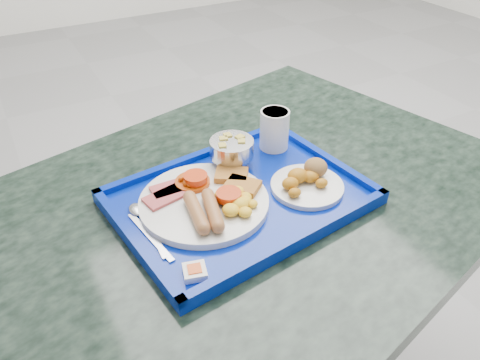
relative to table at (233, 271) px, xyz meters
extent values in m
plane|color=gray|center=(0.96, 0.97, -0.59)|extent=(6.00, 6.00, 0.00)
cylinder|color=gray|center=(0.00, 0.00, -0.20)|extent=(0.12, 0.12, 0.71)
cube|color=black|center=(0.00, 0.00, 0.18)|extent=(1.43, 1.12, 0.04)
cube|color=#031E9B|center=(0.01, -0.01, 0.21)|extent=(0.53, 0.42, 0.02)
cube|color=#031E9B|center=(-0.01, 0.16, 0.23)|extent=(0.49, 0.08, 0.01)
cube|color=#031E9B|center=(0.04, -0.18, 0.23)|extent=(0.49, 0.08, 0.01)
cube|color=#031E9B|center=(0.25, 0.02, 0.23)|extent=(0.06, 0.36, 0.01)
cube|color=#031E9B|center=(-0.22, -0.04, 0.23)|extent=(0.06, 0.36, 0.01)
cylinder|color=silver|center=(-0.06, 0.00, 0.23)|extent=(0.26, 0.26, 0.01)
cube|color=#AA4446|center=(-0.10, 0.06, 0.24)|extent=(0.09, 0.05, 0.01)
cube|color=#AA4446|center=(-0.13, 0.04, 0.24)|extent=(0.10, 0.06, 0.01)
cylinder|color=#AA3E07|center=(-0.06, 0.06, 0.24)|extent=(0.07, 0.07, 0.01)
sphere|color=#AA3E07|center=(-0.05, 0.04, 0.25)|extent=(0.01, 0.01, 0.01)
sphere|color=#AA3E07|center=(-0.08, 0.05, 0.25)|extent=(0.01, 0.01, 0.01)
sphere|color=#AA3E07|center=(-0.05, 0.08, 0.25)|extent=(0.01, 0.01, 0.01)
sphere|color=#AA3E07|center=(-0.08, 0.06, 0.25)|extent=(0.01, 0.01, 0.01)
sphere|color=#AA3E07|center=(-0.08, 0.06, 0.25)|extent=(0.01, 0.01, 0.01)
sphere|color=#AA3E07|center=(-0.07, 0.08, 0.25)|extent=(0.01, 0.01, 0.01)
sphere|color=#AA3E07|center=(-0.04, 0.07, 0.25)|extent=(0.01, 0.01, 0.01)
sphere|color=#AA3E07|center=(-0.08, 0.07, 0.25)|extent=(0.01, 0.01, 0.01)
sphere|color=#AA3E07|center=(-0.05, 0.05, 0.25)|extent=(0.01, 0.01, 0.01)
sphere|color=#AA3E07|center=(-0.08, 0.06, 0.25)|extent=(0.01, 0.01, 0.01)
sphere|color=#AA3E07|center=(-0.04, 0.08, 0.25)|extent=(0.01, 0.01, 0.01)
sphere|color=#AA3E07|center=(-0.05, 0.08, 0.25)|extent=(0.01, 0.01, 0.01)
sphere|color=#AA3E07|center=(-0.04, 0.07, 0.25)|extent=(0.01, 0.01, 0.01)
sphere|color=#AA3E07|center=(-0.05, 0.06, 0.25)|extent=(0.01, 0.01, 0.01)
sphere|color=#AA3E07|center=(-0.06, 0.08, 0.25)|extent=(0.01, 0.01, 0.01)
sphere|color=#AA3E07|center=(-0.07, 0.05, 0.25)|extent=(0.01, 0.01, 0.01)
cube|color=#B4702D|center=(0.02, 0.04, 0.24)|extent=(0.08, 0.08, 0.01)
cube|color=#B4702D|center=(0.02, 0.00, 0.24)|extent=(0.08, 0.08, 0.01)
cylinder|color=brown|center=(-0.10, -0.04, 0.25)|extent=(0.04, 0.10, 0.03)
cylinder|color=brown|center=(-0.07, -0.05, 0.25)|extent=(0.05, 0.10, 0.03)
ellipsoid|color=yellow|center=(0.01, -0.04, 0.24)|extent=(0.03, 0.03, 0.02)
ellipsoid|color=yellow|center=(-0.02, -0.01, 0.24)|extent=(0.02, 0.02, 0.01)
ellipsoid|color=yellow|center=(-0.03, -0.01, 0.24)|extent=(0.03, 0.03, 0.02)
ellipsoid|color=yellow|center=(0.00, -0.05, 0.24)|extent=(0.03, 0.03, 0.02)
ellipsoid|color=yellow|center=(-0.01, -0.06, 0.24)|extent=(0.03, 0.03, 0.02)
ellipsoid|color=yellow|center=(-0.04, -0.06, 0.24)|extent=(0.03, 0.03, 0.02)
ellipsoid|color=yellow|center=(0.00, -0.02, 0.24)|extent=(0.03, 0.03, 0.02)
ellipsoid|color=yellow|center=(0.01, -0.06, 0.24)|extent=(0.02, 0.02, 0.01)
ellipsoid|color=yellow|center=(-0.01, -0.06, 0.24)|extent=(0.03, 0.03, 0.02)
ellipsoid|color=yellow|center=(-0.02, -0.08, 0.24)|extent=(0.03, 0.03, 0.02)
cylinder|color=#B02204|center=(-0.06, 0.06, 0.25)|extent=(0.05, 0.05, 0.01)
cylinder|color=#B02204|center=(-0.02, -0.03, 0.25)|extent=(0.05, 0.05, 0.01)
cylinder|color=silver|center=(0.15, -0.05, 0.22)|extent=(0.15, 0.15, 0.01)
ellipsoid|color=#BE7516|center=(0.17, -0.07, 0.24)|extent=(0.03, 0.02, 0.02)
ellipsoid|color=#BE7516|center=(0.16, -0.05, 0.24)|extent=(0.04, 0.03, 0.02)
ellipsoid|color=#BE7516|center=(0.14, -0.03, 0.25)|extent=(0.04, 0.04, 0.03)
ellipsoid|color=#BE7516|center=(0.11, -0.05, 0.24)|extent=(0.04, 0.03, 0.02)
ellipsoid|color=#BE7516|center=(0.10, -0.07, 0.24)|extent=(0.03, 0.02, 0.02)
ellipsoid|color=olive|center=(0.18, -0.03, 0.25)|extent=(0.05, 0.05, 0.04)
cylinder|color=#A9A9AB|center=(0.05, 0.10, 0.22)|extent=(0.06, 0.06, 0.01)
cylinder|color=#A9A9AB|center=(0.05, 0.10, 0.24)|extent=(0.02, 0.02, 0.02)
cylinder|color=#A9A9AB|center=(0.05, 0.10, 0.26)|extent=(0.10, 0.10, 0.04)
cube|color=#D7C351|center=(0.08, 0.10, 0.28)|extent=(0.02, 0.02, 0.01)
cube|color=#D7C351|center=(0.07, 0.09, 0.28)|extent=(0.02, 0.02, 0.01)
cube|color=#D7C351|center=(0.04, 0.12, 0.28)|extent=(0.02, 0.02, 0.01)
cube|color=#D7C351|center=(0.06, 0.12, 0.28)|extent=(0.02, 0.02, 0.01)
cube|color=#D7C351|center=(0.03, 0.09, 0.28)|extent=(0.02, 0.02, 0.01)
cylinder|color=white|center=(0.18, 0.12, 0.27)|extent=(0.07, 0.07, 0.09)
cylinder|color=orange|center=(0.18, 0.12, 0.31)|extent=(0.06, 0.06, 0.01)
cube|color=#A9A9AB|center=(-0.18, -0.04, 0.22)|extent=(0.02, 0.13, 0.00)
ellipsoid|color=#A9A9AB|center=(-0.19, 0.05, 0.22)|extent=(0.03, 0.04, 0.01)
cube|color=#A9A9AB|center=(-0.19, -0.04, 0.22)|extent=(0.03, 0.16, 0.00)
cube|color=white|center=(-0.16, -0.16, 0.23)|extent=(0.05, 0.05, 0.01)
cube|color=#FF571C|center=(-0.16, -0.16, 0.23)|extent=(0.03, 0.03, 0.00)
camera|label=1|loc=(-0.35, -0.67, 0.81)|focal=35.00mm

